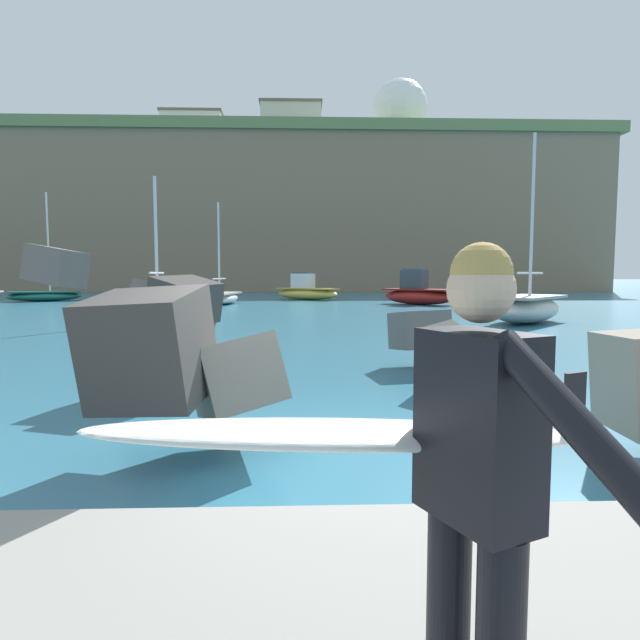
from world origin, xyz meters
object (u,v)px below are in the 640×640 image
boat_near_centre (477,291)px  boat_near_left (221,297)px  boat_far_right (156,308)px  boat_far_left (45,295)px  station_building_annex (193,131)px  surfer_with_board (446,467)px  station_building_west (291,123)px  boat_far_centre (418,293)px  station_building_central (190,152)px  boat_near_right (526,308)px  boat_mid_right (306,291)px  radar_dome (400,113)px  station_building_east (110,142)px

boat_near_centre → boat_near_left: bearing=-162.6°
boat_near_centre → boat_far_right: size_ratio=1.04×
boat_far_left → station_building_annex: (4.38, 33.58, 20.11)m
surfer_with_board → boat_far_right: bearing=107.3°
boat_near_left → station_building_west: (4.00, 33.36, 19.98)m
boat_near_centre → boat_far_centre: bearing=-131.9°
station_building_central → station_building_annex: 12.84m
boat_near_right → station_building_central: (-25.80, 64.37, 19.92)m
boat_far_centre → station_building_annex: (-21.35, 38.80, 19.83)m
boat_mid_right → station_building_annex: bearing=114.2°
boat_far_centre → boat_far_right: boat_far_right is taller
boat_near_right → station_building_annex: size_ratio=0.93×
surfer_with_board → radar_dome: radar_dome is taller
boat_near_centre → boat_mid_right: 12.95m
boat_far_centre → station_building_west: 40.36m
boat_near_left → boat_near_right: boat_near_right is taller
boat_near_left → boat_near_centre: size_ratio=1.06×
surfer_with_board → radar_dome: size_ratio=0.20×
boat_far_right → radar_dome: radar_dome is taller
radar_dome → station_building_west: size_ratio=1.38×
boat_far_centre → boat_near_right: bearing=-83.8°
boat_mid_right → station_building_west: (-1.54, 27.32, 19.77)m
boat_near_centre → station_building_east: (-40.15, 38.31, 19.90)m
surfer_with_board → boat_far_right: size_ratio=0.35×
boat_far_left → boat_far_right: boat_far_left is taller
boat_near_left → radar_dome: (18.88, 41.38, 23.71)m
boat_near_left → radar_dome: radar_dome is taller
surfer_with_board → boat_mid_right: 39.18m
boat_far_right → radar_dome: 62.49m
boat_far_right → station_building_west: bearing=84.2°
surfer_with_board → station_building_annex: station_building_annex is taller
boat_near_left → boat_far_left: size_ratio=0.83×
boat_far_left → station_building_west: bearing=59.3°
boat_mid_right → boat_far_right: boat_far_right is taller
boat_near_right → station_building_annex: station_building_annex is taller
station_building_annex → boat_far_right: bearing=-81.0°
station_building_central → radar_dome: bearing=-16.5°
boat_mid_right → station_building_central: size_ratio=0.93×
surfer_with_board → boat_far_left: size_ratio=0.27×
boat_near_centre → station_building_west: bearing=117.7°
boat_near_centre → radar_dome: (0.40, 35.58, 23.50)m
boat_far_left → boat_far_centre: bearing=-11.5°
station_building_west → station_building_annex: 13.61m
station_building_west → boat_far_right: bearing=-95.8°
boat_far_left → station_building_east: bearing=102.1°
surfer_with_board → boat_far_right: boat_far_right is taller
boat_near_centre → station_building_annex: (-27.28, 32.20, 19.90)m
boat_mid_right → boat_near_right: bearing=-67.1°
station_building_central → surfer_with_board: bearing=-78.3°
boat_far_centre → station_building_central: station_building_central is taller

